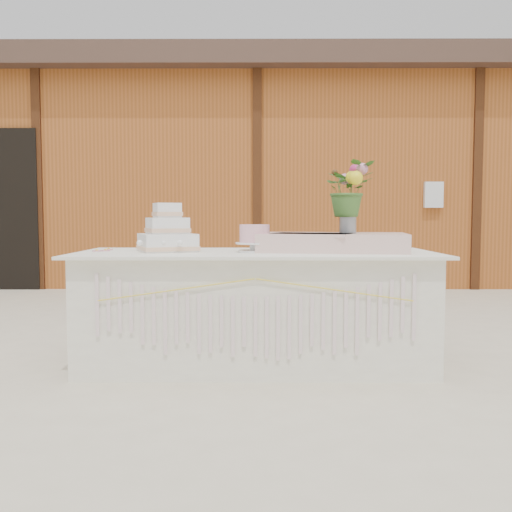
# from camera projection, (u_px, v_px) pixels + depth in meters

# --- Properties ---
(ground) EXTENTS (80.00, 80.00, 0.00)m
(ground) POSITION_uv_depth(u_px,v_px,m) (256.00, 364.00, 3.90)
(ground) COLOR beige
(ground) RESTS_ON ground
(barn) EXTENTS (12.60, 4.60, 3.30)m
(barn) POSITION_uv_depth(u_px,v_px,m) (257.00, 177.00, 9.76)
(barn) COLOR #9B5120
(barn) RESTS_ON ground
(cake_table) EXTENTS (2.40, 1.00, 0.77)m
(cake_table) POSITION_uv_depth(u_px,v_px,m) (256.00, 308.00, 3.86)
(cake_table) COLOR white
(cake_table) RESTS_ON ground
(wedding_cake) EXTENTS (0.47, 0.47, 0.33)m
(wedding_cake) POSITION_uv_depth(u_px,v_px,m) (167.00, 235.00, 3.87)
(wedding_cake) COLOR white
(wedding_cake) RESTS_ON cake_table
(pink_cake_stand) EXTENTS (0.25, 0.25, 0.18)m
(pink_cake_stand) POSITION_uv_depth(u_px,v_px,m) (255.00, 237.00, 3.79)
(pink_cake_stand) COLOR white
(pink_cake_stand) RESTS_ON cake_table
(satin_runner) EXTENTS (1.06, 0.71, 0.12)m
(satin_runner) POSITION_uv_depth(u_px,v_px,m) (332.00, 242.00, 3.89)
(satin_runner) COLOR beige
(satin_runner) RESTS_ON cake_table
(flower_vase) EXTENTS (0.12, 0.12, 0.16)m
(flower_vase) POSITION_uv_depth(u_px,v_px,m) (348.00, 221.00, 3.93)
(flower_vase) COLOR #A3A3A8
(flower_vase) RESTS_ON satin_runner
(bouquet) EXTENTS (0.41, 0.37, 0.38)m
(bouquet) POSITION_uv_depth(u_px,v_px,m) (348.00, 182.00, 3.91)
(bouquet) COLOR #416F2C
(bouquet) RESTS_ON flower_vase
(loose_flowers) EXTENTS (0.21, 0.32, 0.02)m
(loose_flowers) POSITION_uv_depth(u_px,v_px,m) (107.00, 249.00, 3.99)
(loose_flowers) COLOR pink
(loose_flowers) RESTS_ON cake_table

